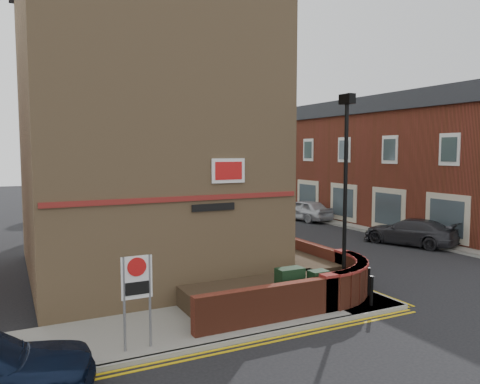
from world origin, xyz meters
name	(u,v)px	position (x,y,z in m)	size (l,w,h in m)	color
ground	(325,325)	(0.00, 0.00, 0.00)	(120.00, 120.00, 0.00)	black
pavement_corner	(184,326)	(-3.50, 1.50, 0.06)	(13.00, 3.00, 0.12)	gray
pavement_main	(188,229)	(2.00, 16.00, 0.06)	(2.00, 32.00, 0.12)	gray
pavement_far	(365,224)	(13.00, 13.00, 0.06)	(4.00, 40.00, 0.12)	gray
kerb_side	(206,347)	(-3.50, 0.00, 0.06)	(13.00, 0.15, 0.12)	gray
kerb_main_near	(204,228)	(3.00, 16.00, 0.06)	(0.15, 32.00, 0.12)	gray
kerb_main_far	(341,226)	(11.00, 13.00, 0.06)	(0.15, 40.00, 0.12)	gray
yellow_lines_side	(210,353)	(-3.50, -0.25, 0.01)	(13.00, 0.28, 0.01)	gold
yellow_lines_main	(208,229)	(3.25, 16.00, 0.01)	(0.28, 32.00, 0.01)	gold
corner_building	(141,112)	(-2.84, 8.00, 6.23)	(8.95, 10.40, 13.60)	#A27E56
garden_wall	(277,299)	(0.00, 2.50, 0.00)	(6.80, 6.00, 1.20)	maroon
lamppost	(345,196)	(1.60, 1.20, 3.34)	(0.25, 0.50, 6.30)	black
utility_cabinet_large	(290,288)	(-0.30, 1.30, 0.72)	(0.80, 0.45, 1.20)	black
utility_cabinet_small	(318,289)	(0.50, 1.00, 0.67)	(0.55, 0.40, 1.10)	black
bollard_near	(371,291)	(2.00, 0.40, 0.57)	(0.11, 0.11, 0.90)	black
bollard_far	(368,282)	(2.60, 1.20, 0.57)	(0.11, 0.11, 0.90)	black
zone_sign	(137,285)	(-5.00, 0.50, 1.64)	(0.72, 0.07, 2.20)	slate
far_terrace	(345,160)	(14.50, 17.00, 4.04)	(5.40, 30.40, 8.00)	maroon
far_terrace_cream	(224,157)	(14.50, 38.00, 4.05)	(5.40, 12.40, 8.00)	beige
tree_near	(200,151)	(2.00, 14.05, 4.70)	(3.64, 3.65, 6.70)	#382B1E
tree_mid	(157,144)	(2.00, 22.05, 5.20)	(4.03, 4.03, 7.42)	#382B1E
tree_far	(130,149)	(2.00, 30.05, 4.91)	(3.81, 3.81, 7.00)	#382B1E
traffic_light_assembly	(152,176)	(2.40, 25.00, 2.78)	(0.20, 0.16, 4.20)	black
silver_car_near	(246,228)	(3.60, 11.64, 0.66)	(1.41, 4.04, 1.33)	#A2A3AA
red_car_main	(229,216)	(4.90, 16.50, 0.61)	(2.02, 4.38, 1.22)	maroon
grey_car_far	(410,232)	(10.50, 6.96, 0.67)	(1.86, 4.59, 1.33)	#2D2D32
silver_car_far	(304,210)	(10.50, 16.29, 0.72)	(1.71, 4.24, 1.45)	#B6B7BE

